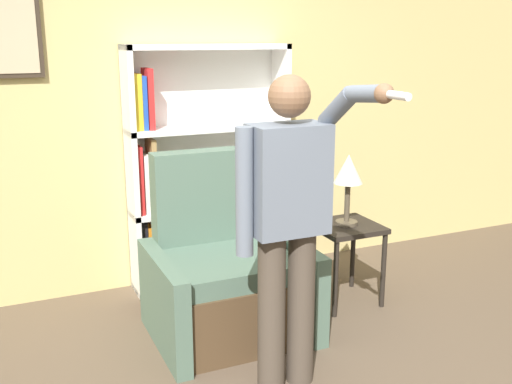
{
  "coord_description": "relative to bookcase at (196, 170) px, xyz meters",
  "views": [
    {
      "loc": [
        -1.31,
        -2.37,
        1.88
      ],
      "look_at": [
        0.03,
        0.62,
        1.04
      ],
      "focal_mm": 42.0,
      "sensor_mm": 36.0,
      "label": 1
    }
  ],
  "objects": [
    {
      "name": "wall_back",
      "position": [
        -0.09,
        0.16,
        0.5
      ],
      "size": [
        8.0,
        0.11,
        2.8
      ],
      "color": "tan",
      "rests_on": "ground_plane"
    },
    {
      "name": "bookcase",
      "position": [
        0.0,
        0.0,
        0.0
      ],
      "size": [
        1.23,
        0.28,
        1.84
      ],
      "color": "white",
      "rests_on": "ground_plane"
    },
    {
      "name": "side_table",
      "position": [
        0.86,
        -0.78,
        -0.42
      ],
      "size": [
        0.45,
        0.45,
        0.59
      ],
      "color": "black",
      "rests_on": "ground_plane"
    },
    {
      "name": "armchair",
      "position": [
        -0.09,
        -0.85,
        -0.54
      ],
      "size": [
        0.99,
        0.85,
        1.17
      ],
      "color": "#4C3823",
      "rests_on": "ground_plane"
    },
    {
      "name": "table_lamp",
      "position": [
        0.86,
        -0.78,
        0.05
      ],
      "size": [
        0.2,
        0.2,
        0.51
      ],
      "color": "#4C4233",
      "rests_on": "side_table"
    },
    {
      "name": "person_standing",
      "position": [
        -0.03,
        -1.59,
        0.07
      ],
      "size": [
        0.55,
        0.78,
        1.71
      ],
      "color": "#473D33",
      "rests_on": "ground_plane"
    }
  ]
}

